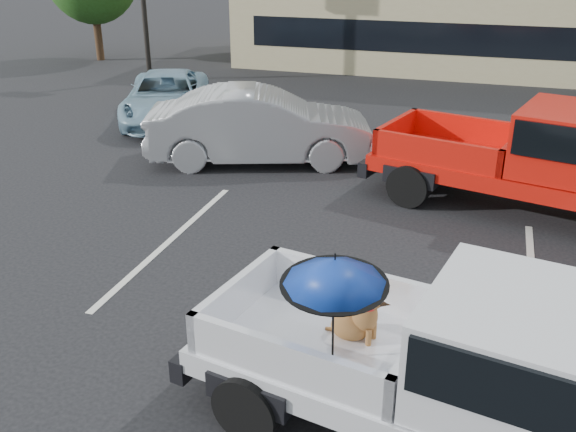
{
  "coord_description": "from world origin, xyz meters",
  "views": [
    {
      "loc": [
        2.03,
        -7.0,
        4.91
      ],
      "look_at": [
        -0.46,
        0.81,
        1.3
      ],
      "focal_mm": 40.0,
      "sensor_mm": 36.0,
      "label": 1
    }
  ],
  "objects_px": {
    "red_pickup": "(559,159)",
    "blue_suv": "(167,97)",
    "silver_pickup": "(487,369)",
    "silver_sedan": "(260,126)"
  },
  "relations": [
    {
      "from": "red_pickup",
      "to": "silver_sedan",
      "type": "distance_m",
      "value": 6.46
    },
    {
      "from": "silver_pickup",
      "to": "red_pickup",
      "type": "relative_size",
      "value": 0.9
    },
    {
      "from": "red_pickup",
      "to": "blue_suv",
      "type": "xyz_separation_m",
      "value": [
        -10.1,
        3.93,
        -0.46
      ]
    },
    {
      "from": "silver_pickup",
      "to": "blue_suv",
      "type": "relative_size",
      "value": 1.24
    },
    {
      "from": "red_pickup",
      "to": "silver_sedan",
      "type": "bearing_deg",
      "value": -176.95
    },
    {
      "from": "silver_pickup",
      "to": "blue_suv",
      "type": "height_order",
      "value": "silver_pickup"
    },
    {
      "from": "silver_pickup",
      "to": "silver_sedan",
      "type": "height_order",
      "value": "silver_pickup"
    },
    {
      "from": "red_pickup",
      "to": "blue_suv",
      "type": "relative_size",
      "value": 1.38
    },
    {
      "from": "silver_pickup",
      "to": "blue_suv",
      "type": "distance_m",
      "value": 14.0
    },
    {
      "from": "silver_sedan",
      "to": "red_pickup",
      "type": "bearing_deg",
      "value": -120.4
    }
  ]
}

